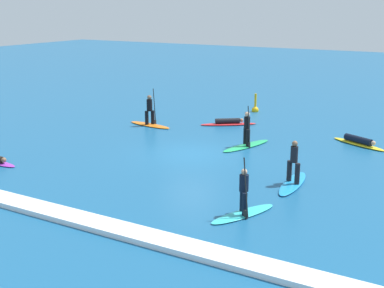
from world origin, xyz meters
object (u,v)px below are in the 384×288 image
surfer_on_blue_board (293,176)px  surfer_on_teal_board (243,203)px  surfer_on_red_board (228,123)px  surfer_on_yellow_board (359,142)px  marker_buoy (255,108)px  surfer_on_green_board (247,139)px  surfer_on_orange_board (150,118)px

surfer_on_blue_board → surfer_on_teal_board: surfer_on_teal_board is taller
surfer_on_red_board → surfer_on_yellow_board: surfer_on_yellow_board is taller
surfer_on_blue_board → surfer_on_yellow_board: bearing=-11.4°
surfer_on_red_board → surfer_on_teal_board: (6.34, -11.81, 0.29)m
surfer_on_yellow_board → surfer_on_teal_board: bearing=-70.4°
surfer_on_blue_board → marker_buoy: (-6.93, 12.41, -0.15)m
surfer_on_green_board → surfer_on_blue_board: size_ratio=1.07×
surfer_on_red_board → marker_buoy: size_ratio=2.29×
surfer_on_red_board → marker_buoy: bearing=56.2°
surfer_on_green_board → surfer_on_yellow_board: size_ratio=1.09×
surfer_on_orange_board → surfer_on_teal_board: size_ratio=1.09×
surfer_on_green_board → surfer_on_blue_board: surfer_on_green_board is taller
surfer_on_green_board → surfer_on_red_board: bearing=-126.8°
surfer_on_orange_board → surfer_on_yellow_board: size_ratio=0.98×
marker_buoy → surfer_on_teal_board: bearing=-68.0°
surfer_on_orange_board → surfer_on_yellow_board: surfer_on_orange_board is taller
surfer_on_blue_board → surfer_on_teal_board: size_ratio=1.13×
surfer_on_red_board → surfer_on_teal_board: 13.41m
surfer_on_yellow_board → marker_buoy: marker_buoy is taller
surfer_on_red_board → surfer_on_orange_board: surfer_on_orange_board is taller
surfer_on_yellow_board → surfer_on_orange_board: bearing=-145.5°
surfer_on_teal_board → marker_buoy: bearing=-135.4°
surfer_on_red_board → surfer_on_orange_board: (-3.87, -2.45, 0.32)m
surfer_on_orange_board → surfer_on_yellow_board: bearing=16.7°
surfer_on_green_board → surfer_on_teal_board: size_ratio=1.21×
surfer_on_teal_board → surfer_on_yellow_board: 11.12m
surfer_on_yellow_board → marker_buoy: 9.33m
surfer_on_red_board → surfer_on_green_board: bearing=-89.2°
surfer_on_blue_board → surfer_on_yellow_board: 7.37m
surfer_on_green_board → surfer_on_yellow_board: 5.67m
surfer_on_orange_board → surfer_on_green_board: bearing=-3.2°
surfer_on_green_board → surfer_on_orange_board: size_ratio=1.11×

